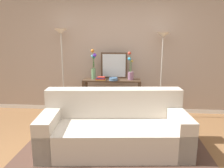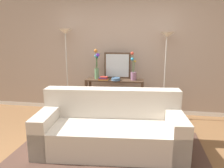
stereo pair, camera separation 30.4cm
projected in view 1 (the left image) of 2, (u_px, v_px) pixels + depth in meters
ground_plane at (108, 159)px, 3.00m from camera, size 16.00×16.00×0.02m
back_wall at (118, 50)px, 4.71m from camera, size 12.00×0.15×2.83m
area_rug at (114, 152)px, 3.14m from camera, size 2.81×1.82×0.01m
couch at (114, 129)px, 3.24m from camera, size 2.23×1.11×0.88m
console_table at (112, 91)px, 4.51m from camera, size 1.21×0.35×0.82m
floor_lamp_left at (62, 48)px, 4.46m from camera, size 0.28×0.28×1.85m
floor_lamp_right at (162, 51)px, 4.29m from camera, size 0.28×0.28×1.78m
wall_mirror at (114, 65)px, 4.53m from camera, size 0.56×0.02×0.55m
vase_tall_flowers at (94, 66)px, 4.45m from camera, size 0.12×0.13×0.63m
vase_short_flowers at (131, 71)px, 4.39m from camera, size 0.13×0.12×0.58m
fruit_bowl at (113, 79)px, 4.34m from camera, size 0.18×0.18×0.06m
book_stack at (101, 79)px, 4.38m from camera, size 0.20×0.14×0.07m
book_row_under_console at (96, 113)px, 4.64m from camera, size 0.28×0.16×0.13m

